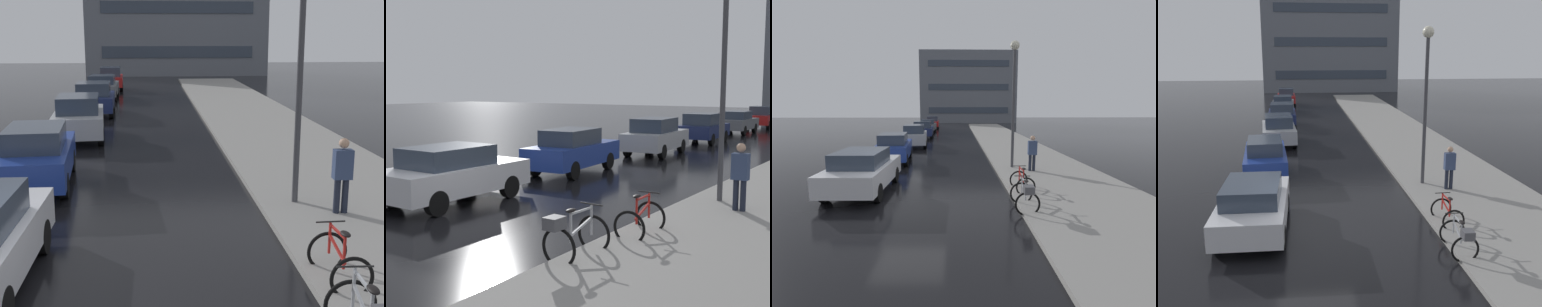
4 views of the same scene
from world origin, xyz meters
The scene contains 13 objects.
ground_plane centered at (0.00, 0.00, 0.00)m, with size 140.00×140.00×0.00m, color black.
sidewalk_kerb centered at (6.00, 10.00, 0.07)m, with size 4.80×60.00×0.14m, color gray.
bicycle_nearest centered at (3.76, -1.48, 0.51)m, with size 0.79×1.43×1.00m.
bicycle_second centered at (4.10, 0.55, 0.39)m, with size 0.75×1.13×0.97m.
car_white centered at (-1.81, 0.84, 0.80)m, with size 2.00×4.33×1.57m.
car_blue centered at (-1.91, 6.89, 0.82)m, with size 2.08×4.51×1.62m.
car_silver centered at (-1.63, 13.32, 0.86)m, with size 2.19×4.45×1.70m.
car_navy centered at (-1.68, 19.64, 0.84)m, with size 2.07×3.93×1.65m.
car_grey centered at (-1.85, 26.42, 0.77)m, with size 1.89×4.02×1.50m.
car_red centered at (-1.74, 32.13, 0.81)m, with size 1.87×3.94×1.65m.
pedestrian centered at (5.23, 3.63, 1.02)m, with size 0.40×0.25×1.80m.
streetlamp centered at (4.45, 4.50, 4.21)m, with size 0.44×0.44×6.20m.
building_facade_main centered at (3.78, 48.71, 6.43)m, with size 17.49×8.58×12.87m.
Camera 4 is at (-0.33, -11.48, 5.30)m, focal length 40.00 mm.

